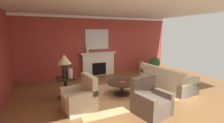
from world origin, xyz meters
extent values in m
plane|color=brown|center=(0.00, 0.00, 0.00)|extent=(9.69, 9.69, 0.00)
cube|color=#9E3833|center=(0.00, 2.97, 1.46)|extent=(8.05, 0.12, 2.91)
cube|color=white|center=(0.00, 0.30, 2.94)|extent=(8.05, 6.41, 0.06)
cube|color=white|center=(0.00, 2.89, 2.83)|extent=(8.05, 0.08, 0.12)
cube|color=tan|center=(-0.13, 0.10, 0.01)|extent=(3.30, 2.40, 0.01)
cube|color=white|center=(-0.06, 2.76, 0.55)|extent=(1.60, 0.25, 1.10)
cube|color=black|center=(-0.06, 2.74, 0.35)|extent=(0.70, 0.26, 0.60)
cube|color=white|center=(-0.06, 2.73, 1.13)|extent=(1.80, 0.35, 0.06)
cube|color=silver|center=(-0.06, 2.88, 1.79)|extent=(1.18, 0.04, 0.96)
cube|color=#BCB299|center=(1.74, -0.04, 0.23)|extent=(1.05, 2.16, 0.45)
cube|color=#BCB299|center=(1.39, -0.06, 0.65)|extent=(0.35, 2.11, 0.40)
cube|color=#BCB299|center=(1.81, -0.98, 0.31)|extent=(0.91, 0.27, 0.62)
cube|color=#BCB299|center=(1.67, 0.91, 0.31)|extent=(0.91, 0.27, 0.62)
cube|color=#C1B293|center=(-1.72, -0.39, 0.22)|extent=(0.91, 0.91, 0.44)
cube|color=#C1B293|center=(-1.41, -0.34, 0.70)|extent=(0.28, 0.82, 0.51)
cube|color=#C1B293|center=(-1.77, -0.06, 0.30)|extent=(0.81, 0.26, 0.60)
cube|color=#C1B293|center=(-1.67, -0.71, 0.30)|extent=(0.81, 0.26, 0.60)
cube|color=brown|center=(-0.03, -1.39, 0.22)|extent=(0.94, 0.94, 0.44)
cube|color=brown|center=(-0.09, -1.08, 0.70)|extent=(0.82, 0.31, 0.51)
cube|color=brown|center=(-0.35, -1.46, 0.30)|extent=(0.29, 0.81, 0.60)
cube|color=brown|center=(0.30, -1.33, 0.30)|extent=(0.29, 0.81, 0.60)
cylinder|color=#2D2319|center=(-0.13, 0.10, 0.43)|extent=(1.00, 1.00, 0.04)
cylinder|color=#2D2319|center=(-0.13, 0.10, 0.21)|extent=(0.12, 0.12, 0.41)
cylinder|color=#2D2319|center=(-0.13, 0.10, 0.01)|extent=(0.56, 0.56, 0.03)
cube|color=#2D2319|center=(-1.95, 0.55, 0.68)|extent=(0.56, 0.56, 0.04)
cube|color=#2D2319|center=(-1.95, 0.55, 0.33)|extent=(0.10, 0.10, 0.66)
cube|color=#2D2319|center=(-1.95, 0.55, 0.02)|extent=(0.45, 0.45, 0.04)
cylinder|color=black|center=(-1.95, 0.55, 0.92)|extent=(0.18, 0.18, 0.45)
cone|color=#C6B284|center=(-1.95, 0.55, 1.30)|extent=(0.44, 0.44, 0.30)
cylinder|color=beige|center=(-0.61, 2.71, 1.31)|extent=(0.11, 0.11, 0.32)
cylinder|color=#B7892D|center=(2.30, 2.46, 0.28)|extent=(0.27, 0.27, 0.56)
cylinder|color=beige|center=(-1.80, 0.43, 0.85)|extent=(0.13, 0.13, 0.30)
cube|color=maroon|center=(-0.18, -0.04, 0.47)|extent=(0.21, 0.18, 0.04)
cylinder|color=#BCB29E|center=(2.90, 2.09, 0.15)|extent=(0.32, 0.32, 0.30)
sphere|color=#28602D|center=(2.90, 2.09, 0.55)|extent=(0.56, 0.56, 0.56)
camera|label=1|loc=(-2.52, -4.43, 2.13)|focal=24.87mm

